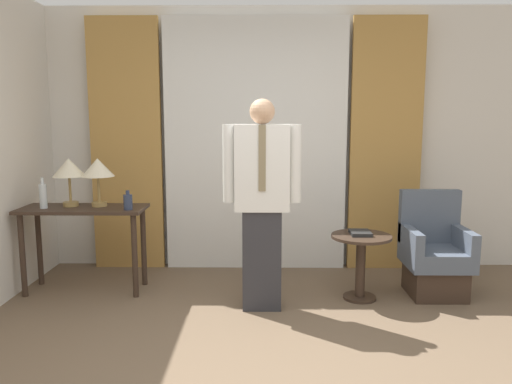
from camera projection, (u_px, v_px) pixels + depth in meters
name	position (u px, v px, depth m)	size (l,w,h in m)	color
wall_back	(256.00, 139.00, 5.25)	(10.00, 0.06, 2.70)	silver
curtain_sheer_center	(256.00, 146.00, 5.13)	(1.86, 0.06, 2.58)	white
curtain_drape_left	(126.00, 146.00, 5.15)	(0.73, 0.06, 2.58)	#B28442
curtain_drape_right	(385.00, 146.00, 5.12)	(0.73, 0.06, 2.58)	#B28442
desk	(84.00, 223.00, 4.52)	(1.11, 0.45, 0.78)	#38281E
table_lamp_left	(69.00, 169.00, 4.50)	(0.29, 0.29, 0.44)	#9E7F47
table_lamp_right	(98.00, 169.00, 4.50)	(0.29, 0.29, 0.44)	#9E7F47
bottle_near_edge	(43.00, 196.00, 4.43)	(0.07, 0.07, 0.28)	silver
bottle_by_lamp	(128.00, 202.00, 4.37)	(0.08, 0.08, 0.17)	#2D3851
person	(262.00, 197.00, 4.04)	(0.63, 0.21, 1.73)	#2D2D33
armchair	(434.00, 257.00, 4.47)	(0.54, 0.56, 0.92)	#38281E
side_table	(361.00, 256.00, 4.34)	(0.52, 0.52, 0.57)	#38281E
book	(360.00, 233.00, 4.33)	(0.17, 0.22, 0.03)	black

